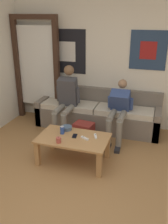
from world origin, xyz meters
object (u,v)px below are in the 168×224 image
couch (97,114)px  pillar_candle (59,140)px  backpack (84,133)px  cell_phone (75,136)px  game_controller_near_left (95,136)px  person_seated_teen (119,109)px  game_controller_near_right (85,138)px  person_seated_adult (66,98)px  ceramic_bowl (67,128)px  drink_can_blue (62,130)px  coffee_table (73,141)px

couch → pillar_candle: bearing=-96.7°
backpack → cell_phone: (0.05, -0.59, 0.25)m
backpack → game_controller_near_left: game_controller_near_left is taller
person_seated_teen → game_controller_near_right: person_seated_teen is taller
pillar_candle → cell_phone: (0.16, 0.26, -0.04)m
person_seated_adult → ceramic_bowl: 0.84m
pillar_candle → drink_can_blue: (-0.06, 0.28, 0.02)m
game_controller_near_right → couch: bearing=96.4°
pillar_candle → person_seated_teen: bearing=61.3°
cell_phone → person_seated_adult: bearing=118.3°
game_controller_near_left → game_controller_near_right: size_ratio=1.03×
pillar_candle → backpack: bearing=82.9°
game_controller_near_left → drink_can_blue: bearing=-174.3°
backpack → pillar_candle: pillar_candle is taller
coffee_table → backpack: coffee_table is taller
couch → backpack: size_ratio=6.65×
coffee_table → game_controller_near_left: size_ratio=7.31×
ceramic_bowl → game_controller_near_left: ceramic_bowl is taller
game_controller_near_right → cell_phone: 0.17m
couch → person_seated_adult: 0.75m
backpack → game_controller_near_right: 0.71m
coffee_table → person_seated_teen: (0.51, 0.98, 0.23)m
coffee_table → game_controller_near_right: bearing=1.5°
person_seated_adult → ceramic_bowl: bearing=-68.3°
coffee_table → game_controller_near_right: 0.20m
ceramic_bowl → cell_phone: size_ratio=1.20×
person_seated_teen → ceramic_bowl: bearing=-132.7°
game_controller_near_right → game_controller_near_left: bearing=38.3°
person_seated_adult → game_controller_near_left: person_seated_adult is taller
coffee_table → couch: bearing=88.5°
couch → person_seated_teen: (0.47, -0.34, 0.30)m
drink_can_blue → game_controller_near_right: (0.38, -0.06, -0.05)m
backpack → pillar_candle: (-0.11, -0.85, 0.28)m
person_seated_adult → game_controller_near_right: size_ratio=8.87×
coffee_table → drink_can_blue: bearing=163.0°
couch → game_controller_near_right: size_ratio=17.07×
backpack → ceramic_bowl: size_ratio=2.10×
couch → game_controller_near_left: 1.24m
ceramic_bowl → drink_can_blue: size_ratio=1.41×
person_seated_adult → game_controller_near_right: person_seated_adult is taller
ceramic_bowl → game_controller_near_right: ceramic_bowl is taller
drink_can_blue → person_seated_adult: bearing=107.6°
coffee_table → backpack: bearing=93.6°
game_controller_near_left → game_controller_near_right: 0.18m
game_controller_near_left → backpack: bearing=124.6°
person_seated_adult → game_controller_near_right: 1.20m
cell_phone → couch: bearing=88.9°
ceramic_bowl → drink_can_blue: drink_can_blue is taller
drink_can_blue → cell_phone: drink_can_blue is taller
coffee_table → cell_phone: size_ratio=7.41×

